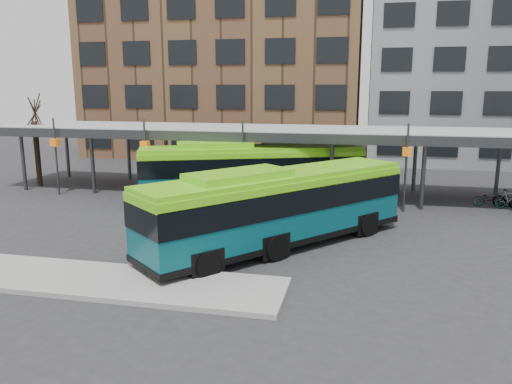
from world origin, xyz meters
name	(u,v)px	position (x,y,z in m)	size (l,w,h in m)	color
ground	(259,264)	(0.00, 0.00, 0.00)	(120.00, 120.00, 0.00)	#28282B
boarding_island	(87,279)	(-5.50, -3.00, 0.09)	(14.00, 3.00, 0.18)	gray
canopy	(301,133)	(-0.06, 12.87, 3.91)	(40.00, 6.53, 4.80)	#999B9E
tree	(37,150)	(-18.00, 12.00, 2.43)	(1.64, 1.64, 5.60)	black
building_brick	(228,42)	(-10.00, 32.00, 11.00)	(26.00, 14.00, 22.00)	brown
building_grey	(509,48)	(16.00, 32.00, 10.00)	(24.00, 14.00, 20.00)	slate
bus_front	(279,205)	(0.37, 2.30, 1.81)	(10.16, 11.38, 3.48)	#074B55
bus_rear	(251,171)	(-2.70, 10.40, 1.86)	(13.06, 7.27, 3.57)	#074B55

